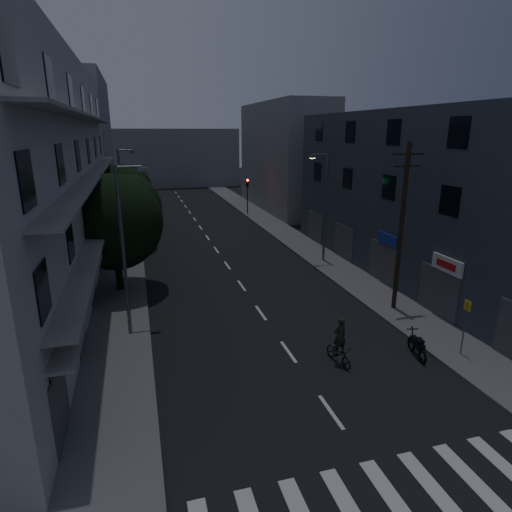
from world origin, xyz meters
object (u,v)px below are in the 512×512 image
bus_stop_sign (466,318)px  cyclist (339,348)px  utility_pole (401,225)px  motorcycle (417,346)px

bus_stop_sign → cyclist: bearing=170.2°
utility_pole → motorcycle: (-1.93, -4.81, -4.40)m
cyclist → motorcycle: bearing=-15.8°
motorcycle → cyclist: cyclist is taller
motorcycle → cyclist: size_ratio=0.85×
utility_pole → bus_stop_sign: (-0.07, -5.38, -2.98)m
utility_pole → cyclist: bearing=-141.5°
motorcycle → cyclist: (-3.64, 0.38, 0.26)m
bus_stop_sign → cyclist: 5.70m
motorcycle → cyclist: bearing=-174.1°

